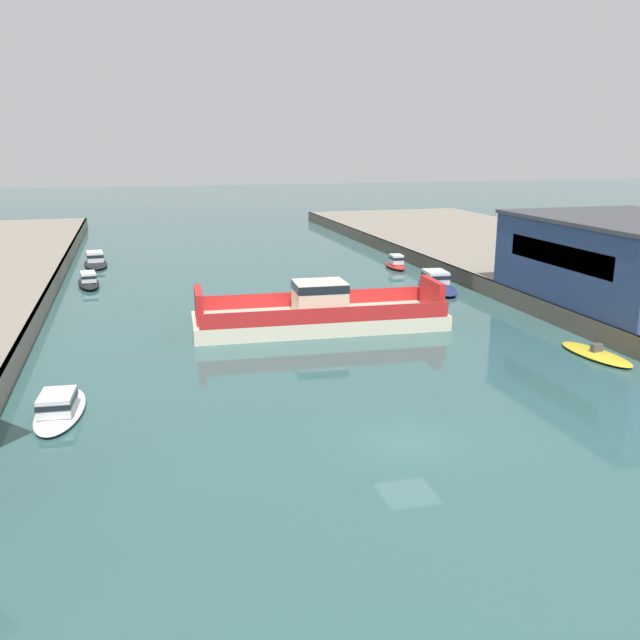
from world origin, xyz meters
TOP-DOWN VIEW (x-y plane):
  - ground_plane at (0.00, 0.00)m, footprint 400.00×400.00m
  - chain_ferry at (1.39, 20.29)m, footprint 18.81×6.71m
  - moored_boat_near_left at (15.54, 30.46)m, footprint 3.72×8.23m
  - moored_boat_near_right at (-15.82, 52.67)m, footprint 3.13×7.60m
  - moored_boat_mid_left at (15.99, 41.86)m, footprint 2.06×4.96m
  - moored_boat_mid_right at (-15.95, 40.88)m, footprint 2.63×6.85m
  - moored_boat_far_left at (-15.66, 7.79)m, footprint 2.82×6.73m
  - moored_boat_far_right at (16.64, 8.87)m, footprint 2.62×6.04m
  - warehouse_shed at (25.52, 16.86)m, footprint 13.82×18.19m

SIDE VIEW (x-z plane):
  - ground_plane at x=0.00m, z-range 0.00..0.00m
  - moored_boat_far_right at x=16.64m, z-range -0.24..0.62m
  - moored_boat_far_left at x=-15.66m, z-range -0.16..1.13m
  - moored_boat_mid_right at x=-15.95m, z-range -0.19..1.24m
  - moored_boat_near_right at x=-15.82m, z-range -0.19..1.33m
  - moored_boat_mid_left at x=15.99m, z-range -0.20..1.36m
  - moored_boat_near_left at x=15.54m, z-range -0.23..1.51m
  - chain_ferry at x=1.39m, z-range -0.68..2.84m
  - warehouse_shed at x=25.52m, z-range 1.55..7.82m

